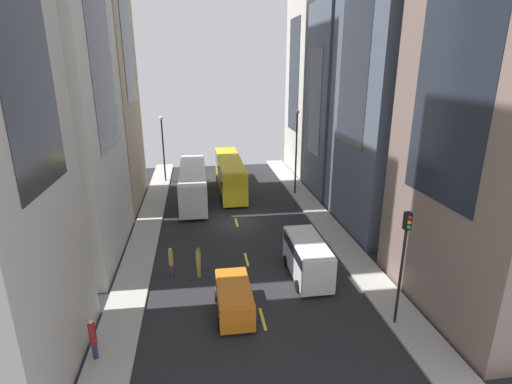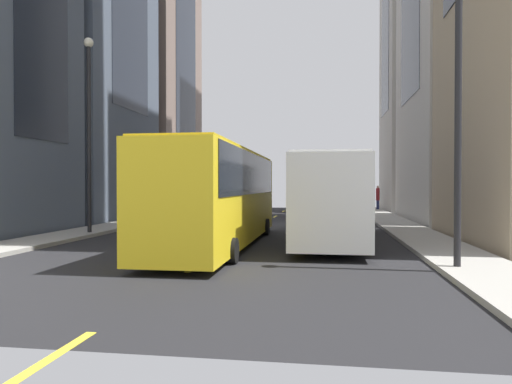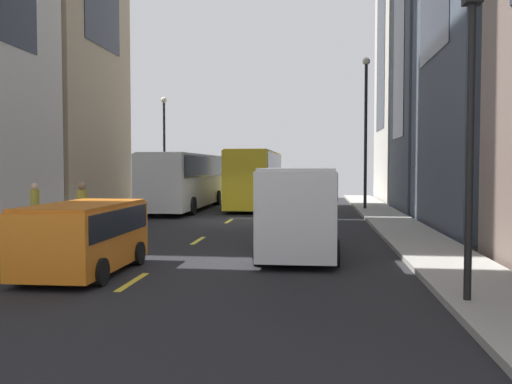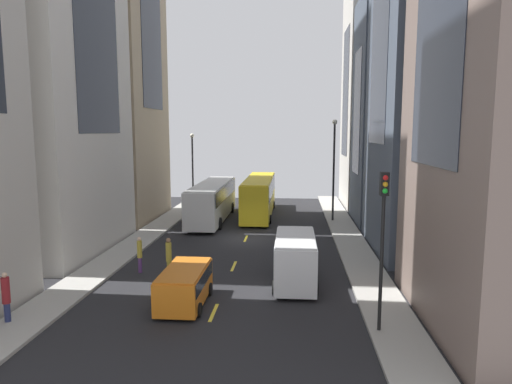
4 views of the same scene
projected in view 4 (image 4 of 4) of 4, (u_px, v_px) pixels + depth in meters
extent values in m
plane|color=black|center=(246.00, 239.00, 34.01)|extent=(41.55, 41.55, 0.00)
cube|color=#9E9B93|center=(146.00, 236.00, 34.61)|extent=(2.24, 44.00, 0.15)
cube|color=#9E9B93|center=(349.00, 240.00, 33.39)|extent=(2.24, 44.00, 0.15)
cube|color=yellow|center=(214.00, 313.00, 20.18)|extent=(0.16, 2.00, 0.01)
cube|color=yellow|center=(234.00, 266.00, 27.09)|extent=(0.16, 2.00, 0.01)
cube|color=yellow|center=(246.00, 239.00, 34.01)|extent=(0.16, 2.00, 0.01)
cube|color=yellow|center=(254.00, 220.00, 40.92)|extent=(0.16, 2.00, 0.01)
cube|color=yellow|center=(259.00, 207.00, 47.84)|extent=(0.16, 2.00, 0.01)
cube|color=yellow|center=(264.00, 198.00, 54.75)|extent=(0.16, 2.00, 0.01)
cube|color=#4C5666|center=(439.00, 4.00, 28.70)|extent=(7.18, 10.14, 31.97)
cube|color=#1E232D|center=(439.00, 4.00, 28.70)|extent=(7.25, 5.58, 17.58)
cube|color=#4C5666|center=(402.00, 112.00, 39.04)|extent=(7.58, 7.26, 19.21)
cube|color=#1E232D|center=(402.00, 112.00, 39.04)|extent=(7.65, 3.99, 10.56)
cube|color=beige|center=(380.00, 93.00, 47.80)|extent=(7.10, 8.98, 24.00)
cube|color=#1E232D|center=(380.00, 93.00, 47.80)|extent=(7.17, 4.94, 13.20)
cube|color=silver|center=(212.00, 201.00, 40.83)|extent=(2.55, 12.51, 3.00)
cube|color=black|center=(212.00, 191.00, 40.72)|extent=(2.60, 11.51, 1.20)
cube|color=beige|center=(212.00, 184.00, 40.63)|extent=(2.45, 12.01, 0.08)
cylinder|color=black|center=(208.00, 207.00, 44.93)|extent=(0.46, 1.00, 1.00)
cylinder|color=black|center=(231.00, 208.00, 44.74)|extent=(0.46, 1.00, 1.00)
cylinder|color=black|center=(190.00, 223.00, 37.27)|extent=(0.46, 1.00, 1.00)
cylinder|color=black|center=(218.00, 224.00, 37.08)|extent=(0.46, 1.00, 1.00)
cube|color=yellow|center=(259.00, 196.00, 43.22)|extent=(2.45, 12.55, 3.30)
cube|color=black|center=(259.00, 187.00, 43.10)|extent=(2.50, 11.55, 1.48)
cube|color=gold|center=(259.00, 178.00, 42.99)|extent=(2.35, 12.05, 0.08)
cylinder|color=black|center=(251.00, 205.00, 47.35)|extent=(0.44, 0.76, 0.76)
cylinder|color=black|center=(273.00, 205.00, 47.17)|extent=(0.44, 0.76, 0.76)
cylinder|color=black|center=(243.00, 219.00, 39.66)|extent=(0.44, 0.76, 0.76)
cylinder|color=black|center=(269.00, 219.00, 39.48)|extent=(0.44, 0.76, 0.76)
cube|color=white|center=(295.00, 259.00, 23.76)|extent=(2.05, 5.34, 2.30)
cube|color=black|center=(295.00, 245.00, 23.66)|extent=(2.09, 4.91, 0.69)
cube|color=silver|center=(296.00, 237.00, 23.60)|extent=(1.97, 5.12, 0.08)
cylinder|color=black|center=(278.00, 268.00, 25.60)|extent=(0.37, 0.72, 0.72)
cylinder|color=black|center=(312.00, 268.00, 25.45)|extent=(0.37, 0.72, 0.72)
cylinder|color=black|center=(276.00, 288.00, 22.33)|extent=(0.37, 0.72, 0.72)
cylinder|color=black|center=(315.00, 289.00, 22.18)|extent=(0.37, 0.72, 0.72)
cube|color=orange|center=(185.00, 286.00, 21.00)|extent=(1.86, 4.20, 1.48)
cube|color=black|center=(185.00, 278.00, 20.95)|extent=(1.89, 3.86, 0.62)
cube|color=#BE6115|center=(184.00, 270.00, 20.89)|extent=(1.78, 4.03, 0.08)
cylinder|color=black|center=(174.00, 288.00, 22.43)|extent=(0.33, 0.62, 0.62)
cylinder|color=black|center=(208.00, 289.00, 22.29)|extent=(0.33, 0.62, 0.62)
cylinder|color=black|center=(159.00, 308.00, 19.86)|extent=(0.33, 0.62, 0.62)
cylinder|color=black|center=(197.00, 310.00, 19.72)|extent=(0.33, 0.62, 0.62)
cylinder|color=gold|center=(169.00, 268.00, 25.40)|extent=(0.24, 0.24, 0.80)
cylinder|color=gold|center=(169.00, 252.00, 25.27)|extent=(0.32, 0.32, 1.07)
sphere|color=#8C6647|center=(168.00, 240.00, 25.18)|extent=(0.26, 0.26, 0.26)
cylinder|color=navy|center=(7.00, 312.00, 18.84)|extent=(0.25, 0.25, 0.80)
cylinder|color=maroon|center=(6.00, 290.00, 18.71)|extent=(0.33, 0.33, 1.09)
sphere|color=beige|center=(4.00, 275.00, 18.63)|extent=(0.21, 0.21, 0.21)
cylinder|color=#593372|center=(140.00, 265.00, 25.83)|extent=(0.21, 0.21, 0.88)
cylinder|color=gold|center=(140.00, 249.00, 25.71)|extent=(0.28, 0.28, 0.98)
sphere|color=beige|center=(139.00, 239.00, 25.62)|extent=(0.22, 0.22, 0.22)
cylinder|color=black|center=(381.00, 264.00, 17.74)|extent=(0.14, 0.14, 5.42)
cube|color=black|center=(384.00, 184.00, 17.32)|extent=(0.32, 0.32, 0.90)
sphere|color=red|center=(386.00, 178.00, 17.11)|extent=(0.20, 0.20, 0.20)
sphere|color=orange|center=(385.00, 184.00, 17.14)|extent=(0.20, 0.20, 0.20)
sphere|color=green|center=(385.00, 191.00, 17.18)|extent=(0.20, 0.20, 0.20)
cylinder|color=black|center=(193.00, 172.00, 47.77)|extent=(0.18, 0.18, 7.20)
sphere|color=silver|center=(192.00, 135.00, 47.26)|extent=(0.44, 0.44, 0.44)
cylinder|color=black|center=(334.00, 173.00, 39.73)|extent=(0.18, 0.18, 8.44)
sphere|color=silver|center=(335.00, 122.00, 39.14)|extent=(0.44, 0.44, 0.44)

